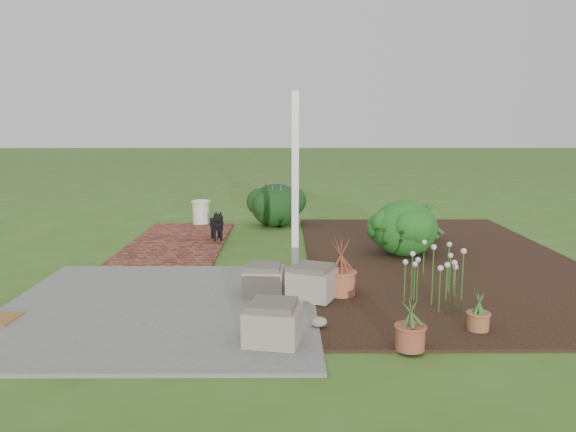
{
  "coord_description": "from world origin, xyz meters",
  "views": [
    {
      "loc": [
        0.16,
        -7.81,
        2.06
      ],
      "look_at": [
        0.2,
        0.4,
        0.7
      ],
      "focal_mm": 35.0,
      "sensor_mm": 36.0,
      "label": 1
    }
  ],
  "objects_px": {
    "black_dog": "(217,224)",
    "evergreen_shrub": "(404,227)",
    "cream_ceramic_urn": "(201,212)",
    "stone_trough_near": "(273,324)"
  },
  "relations": [
    {
      "from": "cream_ceramic_urn",
      "to": "evergreen_shrub",
      "type": "height_order",
      "value": "evergreen_shrub"
    },
    {
      "from": "black_dog",
      "to": "cream_ceramic_urn",
      "type": "distance_m",
      "value": 1.76
    },
    {
      "from": "cream_ceramic_urn",
      "to": "evergreen_shrub",
      "type": "bearing_deg",
      "value": -36.91
    },
    {
      "from": "black_dog",
      "to": "cream_ceramic_urn",
      "type": "relative_size",
      "value": 1.25
    },
    {
      "from": "cream_ceramic_urn",
      "to": "black_dog",
      "type": "bearing_deg",
      "value": -72.52
    },
    {
      "from": "black_dog",
      "to": "evergreen_shrub",
      "type": "relative_size",
      "value": 0.55
    },
    {
      "from": "black_dog",
      "to": "evergreen_shrub",
      "type": "bearing_deg",
      "value": -34.01
    },
    {
      "from": "black_dog",
      "to": "stone_trough_near",
      "type": "bearing_deg",
      "value": -92.53
    },
    {
      "from": "stone_trough_near",
      "to": "black_dog",
      "type": "height_order",
      "value": "black_dog"
    },
    {
      "from": "evergreen_shrub",
      "to": "cream_ceramic_urn",
      "type": "bearing_deg",
      "value": 143.09
    }
  ]
}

